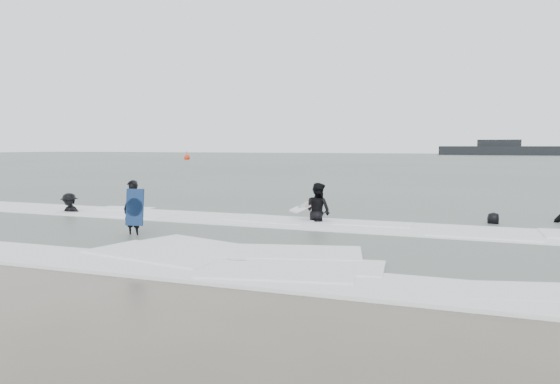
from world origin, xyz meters
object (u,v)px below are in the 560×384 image
at_px(surfer_breaker, 70,214).
at_px(surfer_right_far, 493,225).
at_px(vessel_horizon, 499,150).
at_px(buoy, 187,157).
at_px(surfer_wading, 318,223).
at_px(surfer_centre, 133,237).

relative_size(surfer_breaker, surfer_right_far, 1.03).
bearing_deg(surfer_right_far, vessel_horizon, -95.85).
height_order(surfer_right_far, vessel_horizon, vessel_horizon).
bearing_deg(buoy, surfer_right_far, -51.90).
bearing_deg(vessel_horizon, surfer_right_far, -90.08).
distance_m(surfer_wading, surfer_breaker, 9.05).
bearing_deg(surfer_centre, vessel_horizon, 92.48).
bearing_deg(vessel_horizon, buoy, -126.64).
bearing_deg(vessel_horizon, surfer_centre, -93.83).
distance_m(buoy, vessel_horizon, 83.59).
distance_m(surfer_wading, vessel_horizon, 132.16).
relative_size(surfer_centre, surfer_wading, 0.85).
relative_size(surfer_centre, vessel_horizon, 0.05).
bearing_deg(surfer_wading, surfer_right_far, -134.99).
bearing_deg(surfer_wading, vessel_horizon, -64.37).
xyz_separation_m(buoy, vessel_horizon, (49.88, 67.07, 1.04)).
height_order(surfer_wading, surfer_right_far, surfer_wading).
bearing_deg(surfer_breaker, surfer_wading, 4.61).
height_order(surfer_breaker, buoy, buoy).
distance_m(surfer_right_far, vessel_horizon, 130.48).
relative_size(surfer_wading, surfer_right_far, 1.18).
bearing_deg(surfer_right_far, surfer_breaker, 5.00).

